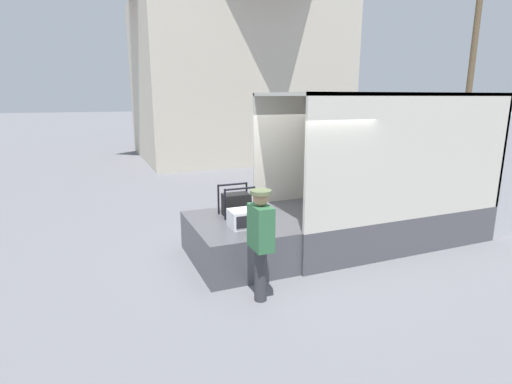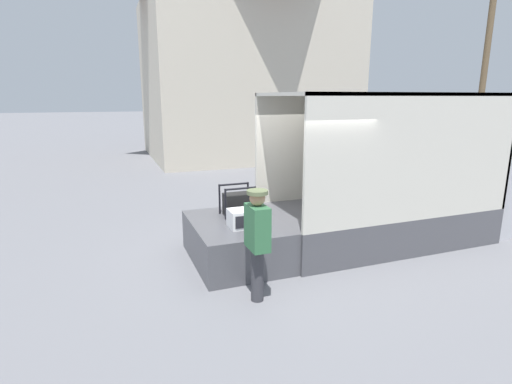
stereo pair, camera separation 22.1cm
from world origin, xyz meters
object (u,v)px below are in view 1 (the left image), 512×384
(box_truck, at_px, (436,184))
(utility_pole, at_px, (472,64))
(worker_person, at_px, (261,235))
(microwave, at_px, (244,218))
(portable_generator, at_px, (237,204))

(box_truck, height_order, utility_pole, utility_pole)
(worker_person, distance_m, utility_pole, 17.91)
(microwave, distance_m, worker_person, 1.19)
(microwave, height_order, utility_pole, utility_pole)
(box_truck, xyz_separation_m, utility_pole, (10.07, 7.92, 3.36))
(box_truck, bearing_deg, worker_person, -162.61)
(worker_person, xyz_separation_m, utility_pole, (14.85, 9.42, 3.39))
(worker_person, bearing_deg, utility_pole, 32.38)
(microwave, bearing_deg, box_truck, 4.12)
(box_truck, bearing_deg, portable_generator, 175.27)
(worker_person, bearing_deg, portable_generator, 79.97)
(worker_person, relative_size, utility_pole, 0.19)
(portable_generator, distance_m, worker_person, 1.90)
(box_truck, xyz_separation_m, microwave, (-4.57, -0.33, -0.14))
(box_truck, xyz_separation_m, portable_generator, (-4.45, 0.37, -0.08))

